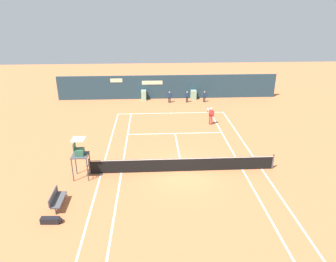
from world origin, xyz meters
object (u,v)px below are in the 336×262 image
at_px(ball_kid_centre_post, 187,96).
at_px(player_bench, 57,198).
at_px(umpire_chair, 80,153).
at_px(player_on_baseline, 211,115).
at_px(ball_kid_left_post, 169,96).
at_px(ball_kid_right_post, 204,96).
at_px(tennis_ball_near_service_line, 156,135).
at_px(equipment_bag, 52,220).
at_px(tennis_ball_mid_court, 203,118).

bearing_deg(ball_kid_centre_post, player_bench, 61.18).
distance_m(umpire_chair, player_bench, 3.34).
relative_size(player_on_baseline, ball_kid_left_post, 1.42).
relative_size(player_bench, player_on_baseline, 0.86).
relative_size(ball_kid_left_post, ball_kid_right_post, 1.03).
bearing_deg(ball_kid_left_post, tennis_ball_near_service_line, 81.95).
bearing_deg(ball_kid_centre_post, ball_kid_left_post, -2.73).
relative_size(ball_kid_right_post, tennis_ball_near_service_line, 18.22).
height_order(umpire_chair, equipment_bag, umpire_chair).
xyz_separation_m(player_bench, ball_kid_left_post, (7.20, 18.71, 0.22)).
distance_m(player_bench, equipment_bag, 1.43).
height_order(ball_kid_centre_post, tennis_ball_near_service_line, ball_kid_centre_post).
distance_m(umpire_chair, player_on_baseline, 13.14).
height_order(player_bench, ball_kid_left_post, ball_kid_left_post).
relative_size(player_bench, ball_kid_right_post, 1.26).
height_order(umpire_chair, ball_kid_left_post, umpire_chair).
xyz_separation_m(ball_kid_right_post, tennis_ball_mid_court, (-0.99, -5.36, -0.68)).
distance_m(umpire_chair, tennis_ball_near_service_line, 8.17).
relative_size(player_on_baseline, tennis_ball_near_service_line, 26.65).
distance_m(equipment_bag, player_on_baseline, 16.79).
height_order(player_on_baseline, tennis_ball_near_service_line, player_on_baseline).
distance_m(tennis_ball_mid_court, tennis_ball_near_service_line, 6.05).
height_order(player_bench, ball_kid_centre_post, ball_kid_centre_post).
relative_size(umpire_chair, tennis_ball_mid_court, 39.04).
relative_size(ball_kid_centre_post, tennis_ball_mid_court, 18.46).
xyz_separation_m(umpire_chair, player_bench, (-0.72, -3.03, -1.19)).
bearing_deg(ball_kid_right_post, player_on_baseline, 77.56).
xyz_separation_m(player_bench, tennis_ball_mid_court, (10.11, 13.35, -0.48)).
distance_m(player_on_baseline, tennis_ball_near_service_line, 5.61).
bearing_deg(tennis_ball_near_service_line, ball_kid_centre_post, 68.34).
height_order(equipment_bag, ball_kid_right_post, ball_kid_right_post).
bearing_deg(equipment_bag, ball_kid_centre_post, 65.74).
bearing_deg(ball_kid_left_post, tennis_ball_mid_court, 120.96).
bearing_deg(ball_kid_left_post, equipment_bag, 73.00).
bearing_deg(ball_kid_right_post, player_bench, 51.65).
height_order(ball_kid_left_post, ball_kid_centre_post, ball_kid_left_post).
relative_size(player_on_baseline, ball_kid_centre_post, 1.44).
distance_m(ball_kid_left_post, tennis_ball_near_service_line, 9.44).
distance_m(equipment_bag, ball_kid_left_post, 21.31).
xyz_separation_m(umpire_chair, ball_kid_right_post, (10.38, 15.67, -0.99)).
xyz_separation_m(equipment_bag, ball_kid_right_post, (10.99, 20.09, 0.55)).
bearing_deg(player_on_baseline, equipment_bag, 73.04).
distance_m(player_on_baseline, ball_kid_right_post, 6.97).
distance_m(ball_kid_left_post, ball_kid_centre_post, 1.96).
bearing_deg(umpire_chair, tennis_ball_mid_court, 137.70).
bearing_deg(player_bench, tennis_ball_near_service_line, 149.87).
relative_size(tennis_ball_mid_court, tennis_ball_near_service_line, 1.00).
relative_size(umpire_chair, player_on_baseline, 1.46).
height_order(ball_kid_left_post, tennis_ball_near_service_line, ball_kid_left_post).
relative_size(equipment_bag, tennis_ball_mid_court, 16.08).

